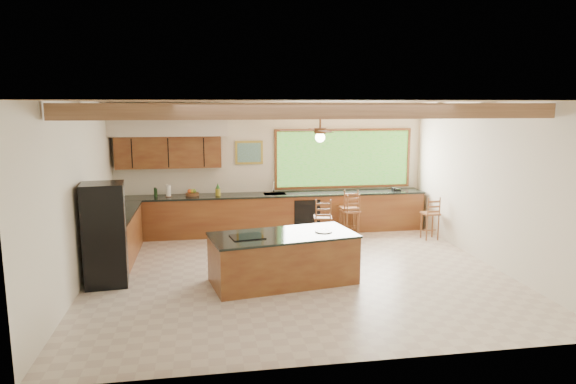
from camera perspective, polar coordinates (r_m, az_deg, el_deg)
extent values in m
plane|color=beige|center=(9.21, 1.06, -8.96)|extent=(7.20, 7.20, 0.00)
cube|color=silver|center=(12.02, -1.72, 2.80)|extent=(7.20, 0.04, 3.00)
cube|color=silver|center=(5.75, 7.01, -5.02)|extent=(7.20, 0.04, 3.00)
cube|color=silver|center=(8.93, -22.26, -0.37)|extent=(0.04, 6.50, 3.00)
cube|color=silver|center=(10.13, 21.55, 0.81)|extent=(0.04, 6.50, 3.00)
cube|color=#A07A50|center=(8.72, 1.13, 10.04)|extent=(7.20, 6.50, 0.04)
cube|color=#9F744F|center=(7.16, 3.49, 8.95)|extent=(7.10, 0.15, 0.22)
cube|color=#9F744F|center=(9.22, 0.55, 9.16)|extent=(7.10, 0.15, 0.22)
cube|color=#9F744F|center=(10.99, -1.09, 9.26)|extent=(7.10, 0.15, 0.22)
cube|color=brown|center=(11.71, -13.11, 4.33)|extent=(2.30, 0.35, 0.70)
cube|color=beige|center=(11.60, -13.25, 7.25)|extent=(2.60, 0.50, 0.48)
cylinder|color=#FFEABF|center=(11.68, -16.65, 5.99)|extent=(0.10, 0.10, 0.01)
cylinder|color=#FFEABF|center=(11.59, -9.73, 6.23)|extent=(0.10, 0.10, 0.01)
cube|color=#68AD3D|center=(12.32, 6.17, 3.71)|extent=(3.20, 0.04, 1.30)
cube|color=#A98E33|center=(11.90, -4.35, 4.40)|extent=(0.64, 0.03, 0.54)
cube|color=#447A57|center=(11.88, -4.34, 4.39)|extent=(0.54, 0.01, 0.44)
cube|color=brown|center=(11.87, -1.48, -2.48)|extent=(7.00, 0.65, 0.88)
cube|color=black|center=(11.78, -1.49, -0.29)|extent=(7.04, 0.69, 0.04)
cube|color=brown|center=(10.38, -18.42, -4.79)|extent=(0.65, 2.35, 0.88)
cube|color=black|center=(10.28, -18.55, -2.30)|extent=(0.69, 2.39, 0.04)
cube|color=black|center=(11.67, 2.16, -2.80)|extent=(0.60, 0.02, 0.78)
cube|color=silver|center=(11.78, -1.49, -0.27)|extent=(0.50, 0.38, 0.03)
cylinder|color=silver|center=(11.95, -1.62, 0.67)|extent=(0.03, 0.03, 0.30)
cylinder|color=silver|center=(11.83, -1.56, 1.22)|extent=(0.03, 0.20, 0.03)
cylinder|color=white|center=(11.69, -13.14, 0.12)|extent=(0.11, 0.11, 0.26)
cylinder|color=#1E3D18|center=(11.82, -14.54, 0.00)|extent=(0.05, 0.05, 0.20)
cylinder|color=#1E3D18|center=(11.74, -14.44, -0.08)|extent=(0.05, 0.05, 0.19)
cube|color=black|center=(12.41, 11.94, 0.31)|extent=(0.19, 0.15, 0.09)
cube|color=brown|center=(8.65, -0.56, -7.48)|extent=(2.49, 1.47, 0.79)
cube|color=black|center=(8.53, -0.57, -4.82)|extent=(2.53, 1.51, 0.04)
cube|color=black|center=(8.35, -4.54, -4.98)|extent=(0.59, 0.50, 0.02)
cylinder|color=white|center=(8.70, 3.97, -4.39)|extent=(0.29, 0.29, 0.01)
cube|color=black|center=(8.93, -19.69, -4.47)|extent=(0.73, 0.71, 1.70)
cube|color=silver|center=(8.87, -17.58, -4.44)|extent=(0.02, 0.05, 1.56)
cube|color=brown|center=(11.47, 6.92, -2.13)|extent=(0.42, 0.42, 0.04)
cylinder|color=brown|center=(11.36, 6.40, -3.85)|extent=(0.03, 0.03, 0.59)
cylinder|color=brown|center=(11.44, 7.77, -3.78)|extent=(0.03, 0.03, 0.59)
cylinder|color=brown|center=(11.63, 6.02, -3.52)|extent=(0.03, 0.03, 0.59)
cylinder|color=brown|center=(11.71, 7.36, -3.46)|extent=(0.03, 0.03, 0.59)
cube|color=brown|center=(10.72, 3.89, -2.83)|extent=(0.43, 0.43, 0.04)
cylinder|color=brown|center=(10.63, 3.28, -4.72)|extent=(0.04, 0.04, 0.60)
cylinder|color=brown|center=(10.69, 4.81, -4.65)|extent=(0.04, 0.04, 0.60)
cylinder|color=brown|center=(10.90, 2.94, -4.35)|extent=(0.04, 0.04, 0.60)
cylinder|color=brown|center=(10.97, 4.44, -4.28)|extent=(0.04, 0.04, 0.60)
cube|color=brown|center=(11.60, 6.75, -1.73)|extent=(0.41, 0.41, 0.04)
cylinder|color=brown|center=(11.49, 6.18, -3.57)|extent=(0.04, 0.04, 0.64)
cylinder|color=brown|center=(11.57, 7.66, -3.50)|extent=(0.04, 0.04, 0.64)
cylinder|color=brown|center=(11.78, 5.78, -3.23)|extent=(0.04, 0.04, 0.64)
cylinder|color=brown|center=(11.86, 7.22, -3.17)|extent=(0.04, 0.04, 0.64)
cube|color=brown|center=(11.71, 15.53, -2.31)|extent=(0.36, 0.36, 0.04)
cylinder|color=brown|center=(11.60, 15.13, -3.92)|extent=(0.03, 0.03, 0.56)
cylinder|color=brown|center=(11.71, 16.35, -3.84)|extent=(0.03, 0.03, 0.56)
cylinder|color=brown|center=(11.84, 14.59, -3.62)|extent=(0.03, 0.03, 0.56)
cylinder|color=brown|center=(11.95, 15.78, -3.55)|extent=(0.03, 0.03, 0.56)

